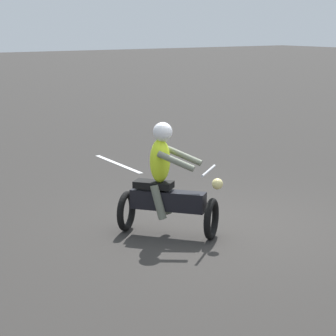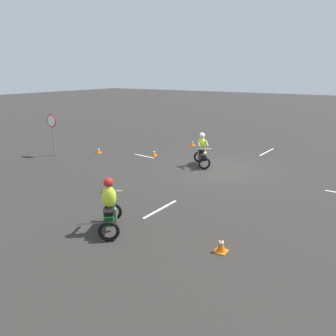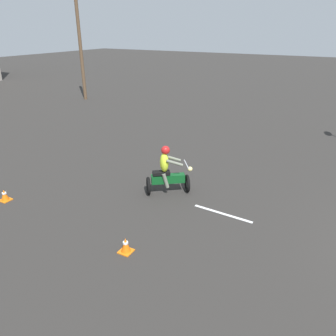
% 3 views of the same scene
% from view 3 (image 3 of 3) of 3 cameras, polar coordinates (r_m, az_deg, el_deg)
% --- Properties ---
extents(motorcycle_rider_background, '(1.33, 1.48, 1.66)m').
position_cam_3_polar(motorcycle_rider_background, '(10.64, -0.19, -0.87)').
color(motorcycle_rider_background, black).
rests_on(motorcycle_rider_background, ground).
extents(traffic_cone_near_left, '(0.32, 0.32, 0.40)m').
position_cam_3_polar(traffic_cone_near_left, '(8.28, -7.39, -13.21)').
color(traffic_cone_near_left, orange).
rests_on(traffic_cone_near_left, ground).
extents(traffic_cone_mid_center, '(0.32, 0.32, 0.38)m').
position_cam_3_polar(traffic_cone_mid_center, '(11.64, -26.57, -4.27)').
color(traffic_cone_mid_center, orange).
rests_on(traffic_cone_mid_center, ground).
extents(lane_stripe_n, '(0.19, 1.84, 0.01)m').
position_cam_3_polar(lane_stripe_n, '(9.94, 9.50, -7.83)').
color(lane_stripe_n, silver).
rests_on(lane_stripe_n, ground).
extents(utility_pole_near, '(0.24, 0.24, 8.23)m').
position_cam_3_polar(utility_pole_near, '(25.80, -15.09, 20.51)').
color(utility_pole_near, brown).
rests_on(utility_pole_near, ground).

